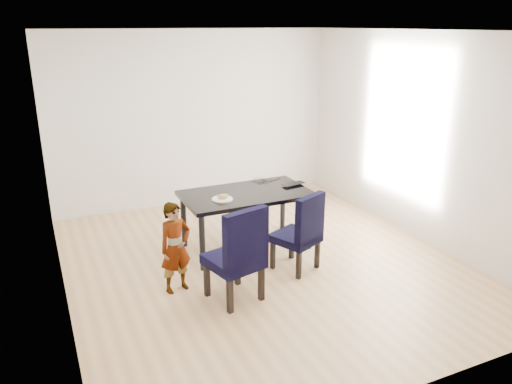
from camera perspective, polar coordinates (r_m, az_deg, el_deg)
name	(u,v)px	position (r m, az deg, el deg)	size (l,w,h in m)	color
floor	(263,263)	(6.15, 0.78, -8.12)	(4.50, 5.00, 0.01)	tan
ceiling	(264,30)	(5.48, 0.92, 18.04)	(4.50, 5.00, 0.01)	white
wall_back	(195,119)	(7.95, -7.01, 8.29)	(4.50, 0.01, 2.70)	silver
wall_front	(417,237)	(3.68, 17.89, -4.92)	(4.50, 0.01, 2.70)	silver
wall_left	(50,180)	(5.15, -22.45, 1.26)	(0.01, 5.00, 2.70)	white
wall_right	(418,137)	(6.92, 18.07, 5.95)	(0.01, 5.00, 2.70)	silver
dining_table	(246,220)	(6.40, -1.12, -3.24)	(1.60, 0.90, 0.75)	black
chair_left	(233,253)	(5.18, -2.59, -6.92)	(0.51, 0.53, 1.06)	black
chair_right	(296,231)	(5.84, 4.55, -4.46)	(0.46, 0.48, 0.96)	black
child	(176,248)	(5.41, -9.18, -6.29)	(0.37, 0.24, 1.01)	orange
plate	(222,199)	(6.03, -3.87, -0.82)	(0.25, 0.25, 0.01)	white
sandwich	(223,196)	(6.01, -3.82, -0.50)	(0.15, 0.07, 0.06)	olive
laptop	(291,183)	(6.61, 4.06, 0.99)	(0.33, 0.21, 0.03)	black
cable_tangle	(263,182)	(6.66, 0.78, 1.10)	(0.14, 0.14, 0.01)	black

